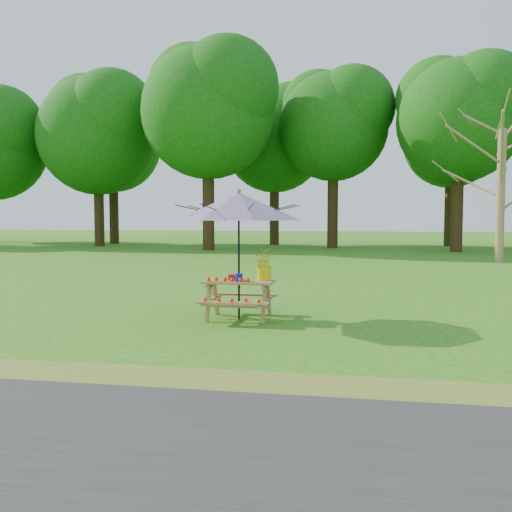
% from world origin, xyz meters
% --- Properties ---
extents(ground, '(120.00, 120.00, 0.00)m').
position_xyz_m(ground, '(0.00, 0.00, 0.00)').
color(ground, '#256F15').
rests_on(ground, ground).
extents(treeline, '(60.00, 12.00, 16.00)m').
position_xyz_m(treeline, '(0.00, 22.00, 8.00)').
color(treeline, '#12520E').
rests_on(treeline, ground).
extents(bare_tree, '(6.49, 6.49, 11.82)m').
position_xyz_m(bare_tree, '(10.53, 14.68, 7.17)').
color(bare_tree, '#956C51').
rests_on(bare_tree, ground).
extents(picnic_table, '(1.20, 1.32, 0.67)m').
position_xyz_m(picnic_table, '(3.20, 1.05, 0.33)').
color(picnic_table, '#A37349').
rests_on(picnic_table, ground).
extents(patio_umbrella, '(2.85, 2.85, 2.25)m').
position_xyz_m(patio_umbrella, '(3.20, 1.06, 1.95)').
color(patio_umbrella, black).
rests_on(patio_umbrella, ground).
extents(produce_bins, '(0.27, 0.41, 0.13)m').
position_xyz_m(produce_bins, '(3.15, 1.08, 0.72)').
color(produce_bins, red).
rests_on(produce_bins, picnic_table).
extents(tomatoes_row, '(0.77, 0.13, 0.07)m').
position_xyz_m(tomatoes_row, '(3.05, 0.88, 0.71)').
color(tomatoes_row, '#F23808').
rests_on(tomatoes_row, picnic_table).
extents(flower_bucket, '(0.37, 0.33, 0.57)m').
position_xyz_m(flower_bucket, '(3.61, 1.20, 0.97)').
color(flower_bucket, yellow).
rests_on(flower_bucket, picnic_table).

